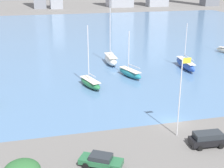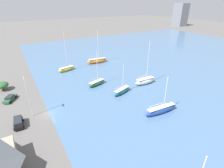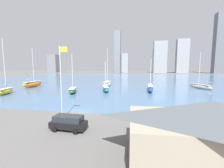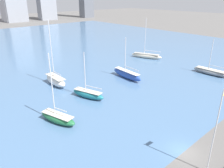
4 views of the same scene
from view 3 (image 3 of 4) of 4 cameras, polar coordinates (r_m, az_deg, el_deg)
The scene contains 13 objects.
ground_plane at distance 27.39m, azimuth -12.53°, elevation -10.52°, with size 500.00×500.00×0.00m, color #605E5B.
harbor_water at distance 95.15m, azimuth 3.05°, elevation 1.82°, with size 180.00×140.00×0.00m.
boat_shed at distance 15.32m, azimuth 33.79°, elevation -15.12°, with size 13.59×7.30×5.24m.
flag_pole at distance 23.28m, azimuth -18.77°, elevation 1.27°, with size 1.24×0.14×10.98m.
distant_city_skyline at distance 196.97m, azimuth 15.44°, elevation 10.37°, with size 216.53×20.82×67.31m.
sailboat_teal at distance 48.30m, azimuth -2.45°, elevation -1.82°, with size 4.11×7.76×9.67m.
sailboat_orange at distance 66.84m, azimuth -27.94°, elevation 0.02°, with size 2.74×10.00×15.34m.
sailboat_green at distance 47.03m, azimuth -14.75°, elevation -2.27°, with size 4.05×7.51×11.86m.
sailboat_blue at distance 50.35m, azimuth 14.35°, elevation -1.48°, with size 2.41×10.18×10.32m.
sailboat_white at distance 59.05m, azimuth -1.89°, elevation 0.02°, with size 2.44×8.12×15.10m.
sailboat_cream at distance 63.66m, azimuth 30.52°, elevation -0.69°, with size 5.60×10.41×13.06m.
sailboat_yellow at distance 53.51m, azimuth -35.58°, elevation -2.10°, with size 3.66×7.68×15.95m.
parked_suv_black at distance 20.30m, azimuth -16.23°, elevation -13.81°, with size 4.59×2.43×1.87m.
Camera 3 is at (9.75, -24.31, 8.01)m, focal length 24.00 mm.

